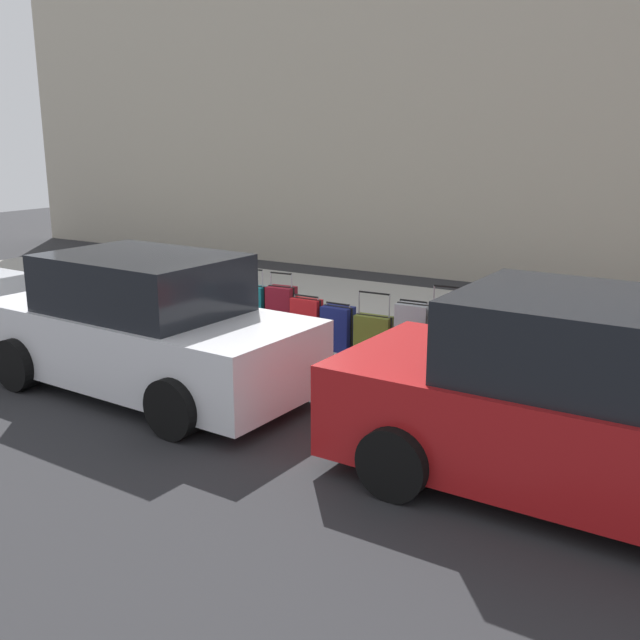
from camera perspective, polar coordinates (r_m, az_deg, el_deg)
name	(u,v)px	position (r m, az deg, el deg)	size (l,w,h in m)	color
ground_plane	(232,352)	(10.46, -6.92, -2.46)	(40.00, 40.00, 0.00)	#28282B
sidewalk_curb	(322,312)	(12.43, 0.19, 0.66)	(18.00, 5.00, 0.14)	#9E9B93
building_facade_sidewalk_side	(456,41)	(17.26, 10.59, 20.66)	(24.00, 3.00, 9.98)	#B2A893
suitcase_maroon_0	(537,355)	(9.04, 16.61, -2.63)	(0.40, 0.21, 0.69)	maroon
suitcase_teal_1	(493,351)	(9.09, 13.35, -2.38)	(0.51, 0.26, 0.90)	#0F606B
suitcase_black_2	(449,340)	(9.22, 10.03, -1.57)	(0.50, 0.27, 1.07)	black
suitcase_silver_3	(413,332)	(9.49, 7.25, -0.97)	(0.44, 0.25, 0.81)	#9EA0A8
suitcase_olive_4	(374,335)	(9.69, 4.21, -1.21)	(0.51, 0.23, 0.86)	#59601E
suitcase_navy_5	(338,328)	(9.90, 1.40, -0.65)	(0.43, 0.26, 0.66)	navy
suitcase_red_6	(307,322)	(10.14, -1.06, -0.14)	(0.45, 0.18, 0.72)	red
suitcase_maroon_7	(282,312)	(10.47, -3.02, 0.59)	(0.42, 0.29, 0.97)	maroon
suitcase_teal_8	(251,310)	(10.73, -5.41, 0.80)	(0.50, 0.21, 0.99)	#0F606B
suitcase_black_9	(222,312)	(11.06, -7.66, 0.62)	(0.45, 0.20, 0.84)	black
suitcase_silver_10	(195,306)	(11.29, -9.74, 1.09)	(0.36, 0.26, 0.70)	#9EA0A8
suitcase_olive_11	(178,304)	(11.64, -11.04, 1.24)	(0.38, 0.24, 0.62)	#59601E
fire_hydrant	(144,292)	(12.08, -13.56, 2.15)	(0.39, 0.21, 0.77)	#D89E0C
bollard_post	(117,292)	(12.31, -15.59, 2.16)	(0.16, 0.16, 0.76)	brown
parked_car_red_0	(597,407)	(6.50, 20.83, -6.37)	(4.50, 2.23, 1.72)	#AD1619
parked_car_white_1	(145,328)	(8.88, -13.52, -0.63)	(4.28, 2.11, 1.65)	silver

